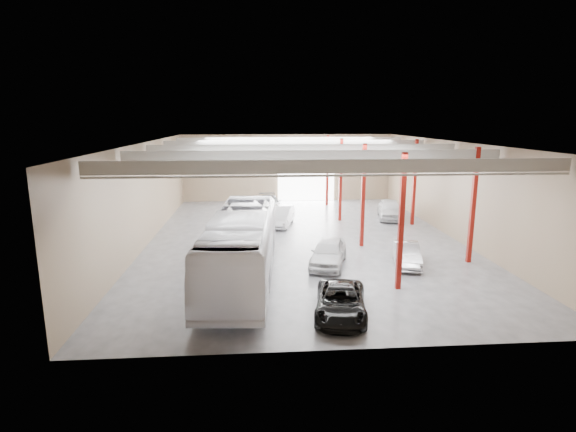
{
  "coord_description": "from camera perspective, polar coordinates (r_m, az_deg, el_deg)",
  "views": [
    {
      "loc": [
        -3.5,
        -31.37,
        8.58
      ],
      "look_at": [
        -1.28,
        -2.04,
        2.2
      ],
      "focal_mm": 28.0,
      "sensor_mm": 36.0,
      "label": 1
    }
  ],
  "objects": [
    {
      "name": "car_row_b",
      "position": [
        36.76,
        -0.98,
        0.01
      ],
      "size": [
        2.81,
        5.09,
        1.59
      ],
      "primitive_type": "imported",
      "rotation": [
        0.0,
        0.0,
        -0.25
      ],
      "color": "silver",
      "rests_on": "ground"
    },
    {
      "name": "car_row_a",
      "position": [
        26.89,
        5.15,
        -4.62
      ],
      "size": [
        3.15,
        5.08,
        1.61
      ],
      "primitive_type": "imported",
      "rotation": [
        0.0,
        0.0,
        -0.28
      ],
      "color": "silver",
      "rests_on": "ground"
    },
    {
      "name": "car_row_c",
      "position": [
        43.34,
        -2.27,
        1.71
      ],
      "size": [
        2.4,
        4.79,
        1.34
      ],
      "primitive_type": "imported",
      "rotation": [
        0.0,
        0.0,
        0.12
      ],
      "color": "slate",
      "rests_on": "ground"
    },
    {
      "name": "depot_shell",
      "position": [
        32.26,
        2.18,
        5.81
      ],
      "size": [
        22.12,
        32.12,
        7.06
      ],
      "color": "#49494E",
      "rests_on": "ground"
    },
    {
      "name": "coach_bus",
      "position": [
        24.32,
        -5.88,
        -3.81
      ],
      "size": [
        4.2,
        13.74,
        3.77
      ],
      "primitive_type": "imported",
      "rotation": [
        0.0,
        0.0,
        -0.08
      ],
      "color": "white",
      "rests_on": "ground"
    },
    {
      "name": "car_right_far",
      "position": [
        40.26,
        12.81,
        0.84
      ],
      "size": [
        2.93,
        5.2,
        1.67
      ],
      "primitive_type": "imported",
      "rotation": [
        0.0,
        0.0,
        -0.21
      ],
      "color": "silver",
      "rests_on": "ground"
    },
    {
      "name": "black_sedan",
      "position": [
        20.35,
        6.71,
        -10.75
      ],
      "size": [
        3.03,
        5.07,
        1.32
      ],
      "primitive_type": "imported",
      "rotation": [
        0.0,
        0.0,
        -0.19
      ],
      "color": "black",
      "rests_on": "ground"
    },
    {
      "name": "car_right_near",
      "position": [
        27.8,
        14.82,
        -4.7
      ],
      "size": [
        2.33,
        4.32,
        1.35
      ],
      "primitive_type": "imported",
      "rotation": [
        0.0,
        0.0,
        -0.23
      ],
      "color": "#A5A4A9",
      "rests_on": "ground"
    }
  ]
}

